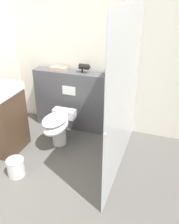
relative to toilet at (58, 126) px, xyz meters
The scene contains 8 objects.
ground_plane 1.18m from the toilet, 77.46° to the right, with size 12.00×12.00×0.00m, color #565451.
wall_back 1.24m from the toilet, 72.77° to the left, with size 8.00×0.06×2.50m.
partition_panel 0.61m from the toilet, 90.70° to the left, with size 1.26×0.24×0.98m.
shower_glass 1.22m from the toilet, ahead, with size 0.04×1.79×2.06m.
toilet is the anchor object (origin of this frame).
hair_drier 0.99m from the toilet, 70.60° to the left, with size 0.18×0.09×0.14m.
folded_towel 0.93m from the toilet, 110.63° to the left, with size 0.27×0.13×0.05m.
waste_bin 0.86m from the toilet, 105.02° to the right, with size 0.22×0.22×0.24m.
Camera 1 is at (1.25, -1.76, 2.21)m, focal length 40.00 mm.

